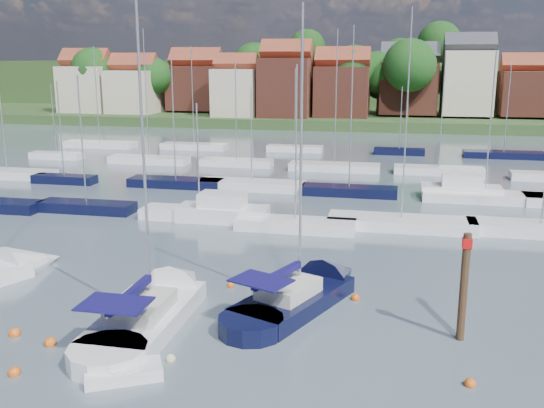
# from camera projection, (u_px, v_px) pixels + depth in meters

# --- Properties ---
(ground) EXTENTS (260.00, 260.00, 0.00)m
(ground) POSITION_uv_depth(u_px,v_px,m) (323.00, 177.00, 64.96)
(ground) COLOR #424E59
(ground) RESTS_ON ground
(sailboat_centre) EXTENTS (3.33, 12.50, 16.93)m
(sailboat_centre) POSITION_uv_depth(u_px,v_px,m) (160.00, 305.00, 30.01)
(sailboat_centre) COLOR silver
(sailboat_centre) RESTS_ON ground
(sailboat_navy) EXTENTS (7.25, 11.85, 16.02)m
(sailboat_navy) POSITION_uv_depth(u_px,v_px,m) (308.00, 293.00, 31.58)
(sailboat_navy) COLOR black
(sailboat_navy) RESTS_ON ground
(tender) EXTENTS (3.25, 2.59, 0.64)m
(tender) POSITION_uv_depth(u_px,v_px,m) (124.00, 373.00, 23.70)
(tender) COLOR silver
(tender) RESTS_ON ground
(timber_piling) EXTENTS (0.40, 0.40, 7.18)m
(timber_piling) POSITION_uv_depth(u_px,v_px,m) (462.00, 307.00, 26.73)
(timber_piling) COLOR #4C331E
(timber_piling) RESTS_ON ground
(buoy_b) EXTENTS (0.49, 0.49, 0.49)m
(buoy_b) POSITION_uv_depth(u_px,v_px,m) (15.00, 375.00, 24.04)
(buoy_b) COLOR #D85914
(buoy_b) RESTS_ON ground
(buoy_c) EXTENTS (0.53, 0.53, 0.53)m
(buoy_c) POSITION_uv_depth(u_px,v_px,m) (15.00, 335.00, 27.48)
(buoy_c) COLOR #D85914
(buoy_c) RESTS_ON ground
(buoy_d) EXTENTS (0.42, 0.42, 0.42)m
(buoy_d) POSITION_uv_depth(u_px,v_px,m) (171.00, 361.00, 25.13)
(buoy_d) COLOR beige
(buoy_d) RESTS_ON ground
(buoy_e) EXTENTS (0.46, 0.46, 0.46)m
(buoy_e) POSITION_uv_depth(u_px,v_px,m) (355.00, 300.00, 31.58)
(buoy_e) COLOR #D85914
(buoy_e) RESTS_ON ground
(buoy_f) EXTENTS (0.44, 0.44, 0.44)m
(buoy_f) POSITION_uv_depth(u_px,v_px,m) (470.00, 386.00, 23.22)
(buoy_f) COLOR #D85914
(buoy_f) RESTS_ON ground
(buoy_g) EXTENTS (0.53, 0.53, 0.53)m
(buoy_g) POSITION_uv_depth(u_px,v_px,m) (51.00, 345.00, 26.55)
(buoy_g) COLOR #D85914
(buoy_g) RESTS_ON ground
(buoy_h) EXTENTS (0.41, 0.41, 0.41)m
(buoy_h) POSITION_uv_depth(u_px,v_px,m) (231.00, 287.00, 33.37)
(buoy_h) COLOR #D85914
(buoy_h) RESTS_ON ground
(marina_field) EXTENTS (79.62, 41.41, 15.93)m
(marina_field) POSITION_uv_depth(u_px,v_px,m) (336.00, 182.00, 59.85)
(marina_field) COLOR silver
(marina_field) RESTS_ON ground
(far_shore_town) EXTENTS (212.46, 90.00, 22.27)m
(far_shore_town) POSITION_uv_depth(u_px,v_px,m) (379.00, 91.00, 151.66)
(far_shore_town) COLOR #334C26
(far_shore_town) RESTS_ON ground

